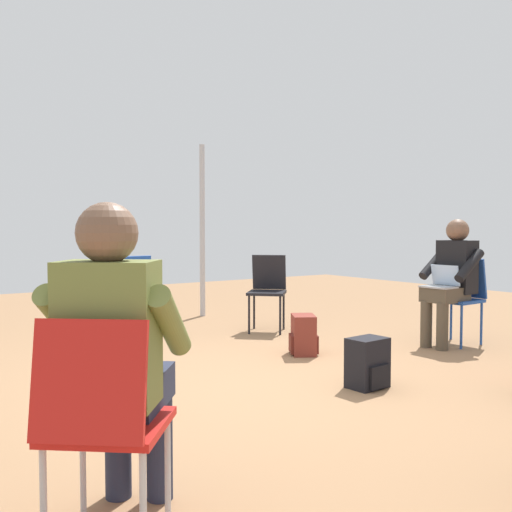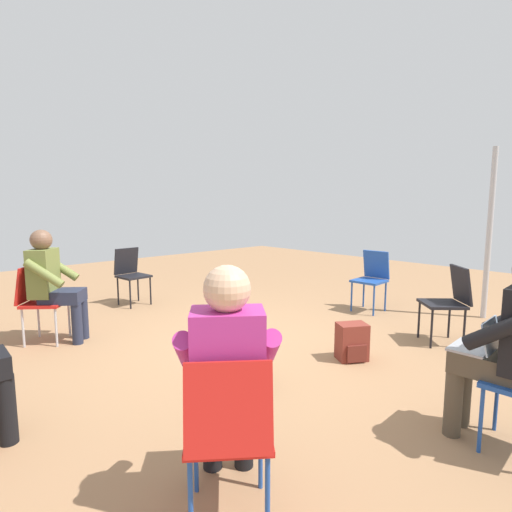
% 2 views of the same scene
% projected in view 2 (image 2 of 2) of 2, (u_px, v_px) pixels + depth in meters
% --- Properties ---
extents(ground_plane, '(14.51, 14.51, 0.00)m').
position_uv_depth(ground_plane, '(243.00, 347.00, 4.23)').
color(ground_plane, '#99704C').
extents(chair_north, '(0.42, 0.46, 0.85)m').
position_uv_depth(chair_north, '(372.00, 276.00, 5.64)').
color(chair_north, '#1E4799').
rests_on(chair_north, ground).
extents(chair_west, '(0.47, 0.44, 0.85)m').
position_uv_depth(chair_west, '(131.00, 272.00, 6.00)').
color(chair_west, black).
rests_on(chair_west, ground).
extents(chair_southwest, '(0.58, 0.59, 0.85)m').
position_uv_depth(chair_southwest, '(38.00, 298.00, 4.34)').
color(chair_southwest, red).
rests_on(chair_southwest, ground).
extents(chair_southeast, '(0.58, 0.58, 0.85)m').
position_uv_depth(chair_southeast, '(229.00, 428.00, 1.82)').
color(chair_southeast, red).
rests_on(chair_southeast, ground).
extents(chair_northeast, '(0.58, 0.58, 0.85)m').
position_uv_depth(chair_northeast, '(449.00, 299.00, 4.31)').
color(chair_northeast, black).
rests_on(chair_northeast, ground).
extents(person_with_laptop, '(0.53, 0.51, 1.24)m').
position_uv_depth(person_with_laptop, '(509.00, 340.00, 2.43)').
color(person_with_laptop, '#4C4233').
rests_on(person_with_laptop, ground).
extents(person_in_olive, '(0.63, 0.63, 1.24)m').
position_uv_depth(person_in_olive, '(53.00, 280.00, 4.32)').
color(person_in_olive, '#23283D').
rests_on(person_in_olive, ground).
extents(person_in_magenta, '(0.63, 0.63, 1.24)m').
position_uv_depth(person_in_magenta, '(228.00, 372.00, 1.96)').
color(person_in_magenta, black).
rests_on(person_in_magenta, ground).
extents(backpack_near_laptop_user, '(0.29, 0.26, 0.36)m').
position_uv_depth(backpack_near_laptop_user, '(245.00, 365.00, 3.37)').
color(backpack_near_laptop_user, black).
rests_on(backpack_near_laptop_user, ground).
extents(backpack_by_empty_chair, '(0.32, 0.34, 0.36)m').
position_uv_depth(backpack_by_empty_chair, '(352.00, 344.00, 3.89)').
color(backpack_by_empty_chair, maroon).
rests_on(backpack_by_empty_chair, ground).
extents(tent_pole_near, '(0.07, 0.07, 2.23)m').
position_uv_depth(tent_pole_near, '(489.00, 234.00, 5.20)').
color(tent_pole_near, '#B2B2B7').
rests_on(tent_pole_near, ground).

